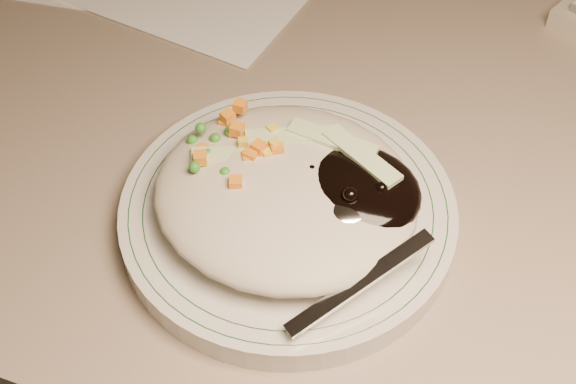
% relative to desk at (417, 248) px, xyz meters
% --- Properties ---
extents(desk, '(1.40, 0.70, 0.74)m').
position_rel_desk_xyz_m(desk, '(0.00, 0.00, 0.00)').
color(desk, gray).
rests_on(desk, ground).
extents(plate, '(0.25, 0.25, 0.02)m').
position_rel_desk_xyz_m(plate, '(-0.08, -0.16, 0.21)').
color(plate, silver).
rests_on(plate, desk).
extents(plate_rim, '(0.24, 0.24, 0.00)m').
position_rel_desk_xyz_m(plate_rim, '(-0.08, -0.16, 0.22)').
color(plate_rim, '#144723').
rests_on(plate_rim, plate).
extents(meal, '(0.21, 0.19, 0.05)m').
position_rel_desk_xyz_m(meal, '(-0.08, -0.17, 0.24)').
color(meal, '#B1A790').
rests_on(meal, plate).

